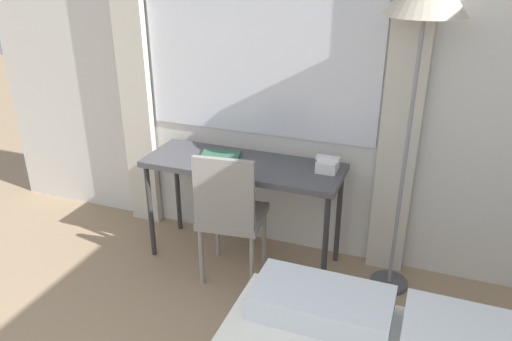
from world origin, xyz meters
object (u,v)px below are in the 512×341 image
desk_chair (230,211)px  book (220,156)px  standing_lamp (426,0)px  desk (243,172)px  telephone (328,165)px

desk_chair → book: size_ratio=3.12×
desk_chair → standing_lamp: size_ratio=0.46×
desk_chair → desk: bearing=85.9°
desk → book: size_ratio=4.52×
standing_lamp → telephone: standing_lamp is taller
telephone → book: telephone is taller
telephone → desk_chair: bearing=-148.4°
desk → telephone: size_ratio=9.11×
book → desk_chair: bearing=-56.9°
telephone → desk: bearing=-172.5°
desk → desk_chair: 0.30m
desk_chair → book: (-0.19, 0.29, 0.24)m
standing_lamp → book: (-1.19, -0.01, -1.04)m
standing_lamp → desk: bearing=-177.8°
desk → standing_lamp: 1.51m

